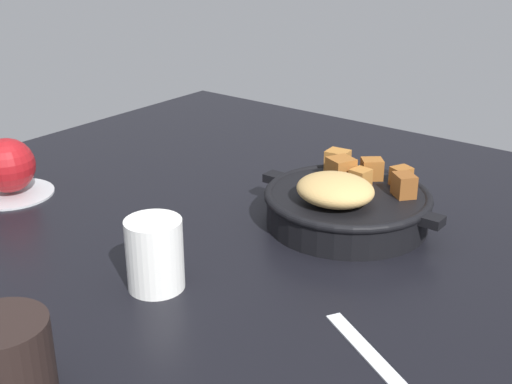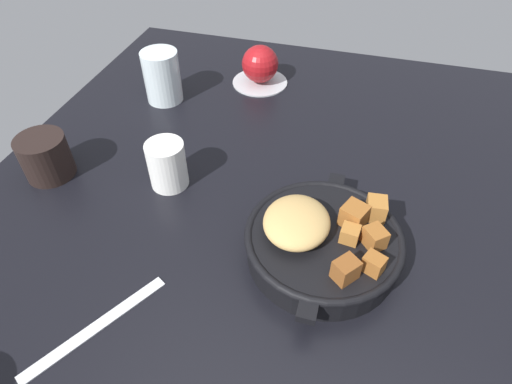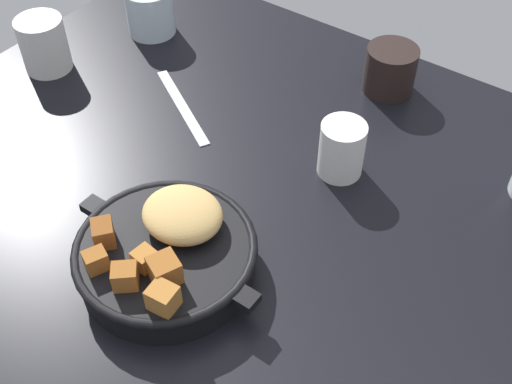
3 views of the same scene
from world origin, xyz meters
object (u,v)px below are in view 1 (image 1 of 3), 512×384
Objects in this scene: red_apple at (7,165)px; butter_knife at (385,370)px; white_creamer_pitcher at (155,254)px; cast_iron_skillet at (347,203)px; coffee_mug_dark at (5,360)px.

red_apple reaches higher than butter_knife.
red_apple is at bearing 26.69° from butter_knife.
red_apple reaches higher than white_creamer_pitcher.
white_creamer_pitcher is (8.18, 26.93, 0.87)cm from cast_iron_skillet.
red_apple is 47.53cm from coffee_mug_dark.
white_creamer_pitcher is (3.36, -20.74, 0.33)cm from coffee_mug_dark.
cast_iron_skillet is 47.91cm from coffee_mug_dark.
cast_iron_skillet is at bearing -22.69° from butter_knife.
red_apple is 0.98× the size of coffee_mug_dark.
coffee_mug_dark is 21.01cm from white_creamer_pitcher.
red_apple is 0.40× the size of butter_knife.
red_apple is at bearing -8.96° from white_creamer_pitcher.
cast_iron_skillet is 28.16cm from white_creamer_pitcher.
cast_iron_skillet reaches higher than coffee_mug_dark.
coffee_mug_dark is at bearing 73.75° from butter_knife.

